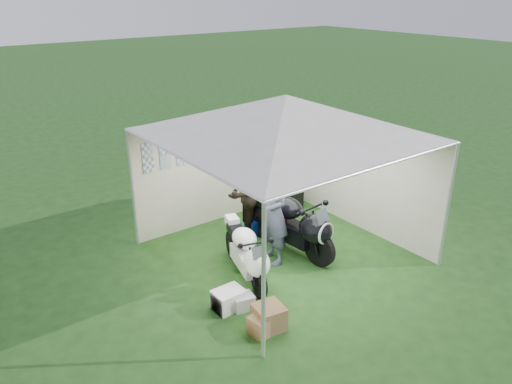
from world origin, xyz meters
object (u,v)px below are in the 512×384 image
at_px(motorcycle_white, 247,253).
at_px(person_blue_jacket, 274,212).
at_px(person_dark_jacket, 244,192).
at_px(crate_1, 269,317).
at_px(crate_2, 243,302).
at_px(motorcycle_black, 293,223).
at_px(crate_0, 229,299).
at_px(equipment_box, 289,199).
at_px(paddock_stand, 257,226).
at_px(canopy_tent, 284,119).
at_px(crate_3, 264,323).

xyz_separation_m(motorcycle_white, person_blue_jacket, (0.75, 0.21, 0.47)).
bearing_deg(person_blue_jacket, person_dark_jacket, -177.62).
height_order(person_blue_jacket, crate_1, person_blue_jacket).
bearing_deg(person_blue_jacket, motorcycle_white, -63.36).
bearing_deg(crate_2, motorcycle_black, 26.52).
bearing_deg(crate_0, equipment_box, 35.65).
height_order(motorcycle_black, person_dark_jacket, person_dark_jacket).
xyz_separation_m(person_dark_jacket, person_blue_jacket, (-0.17, -1.17, 0.05)).
xyz_separation_m(paddock_stand, crate_1, (-1.66, -2.51, 0.02)).
relative_size(canopy_tent, crate_0, 12.10).
bearing_deg(motorcycle_black, person_blue_jacket, 178.51).
bearing_deg(canopy_tent, paddock_stand, 83.37).
height_order(person_blue_jacket, crate_3, person_blue_jacket).
relative_size(paddock_stand, person_blue_jacket, 0.23).
xyz_separation_m(motorcycle_black, crate_2, (-1.78, -0.89, -0.49)).
relative_size(person_blue_jacket, crate_2, 6.07).
xyz_separation_m(canopy_tent, crate_0, (-1.75, -0.83, -2.42)).
relative_size(motorcycle_black, person_dark_jacket, 1.20).
distance_m(crate_0, crate_1, 0.79).
xyz_separation_m(motorcycle_white, crate_2, (-0.55, -0.64, -0.39)).
bearing_deg(equipment_box, person_blue_jacket, -137.35).
xyz_separation_m(canopy_tent, motorcycle_white, (-1.03, -0.33, -2.07)).
bearing_deg(crate_1, person_dark_jacket, 61.33).
height_order(canopy_tent, motorcycle_white, canopy_tent).
distance_m(motorcycle_black, crate_0, 2.14).
relative_size(crate_2, crate_3, 0.74).
distance_m(motorcycle_white, equipment_box, 3.00).
relative_size(motorcycle_black, crate_2, 6.90).
bearing_deg(canopy_tent, crate_1, -134.30).
relative_size(motorcycle_white, paddock_stand, 4.06).
xyz_separation_m(motorcycle_black, equipment_box, (1.19, 1.51, -0.35)).
height_order(person_dark_jacket, equipment_box, person_dark_jacket).
relative_size(paddock_stand, crate_1, 1.07).
height_order(motorcycle_white, crate_1, motorcycle_white).
xyz_separation_m(person_dark_jacket, crate_3, (-1.56, -2.67, -0.77)).
relative_size(equipment_box, crate_3, 1.20).
bearing_deg(paddock_stand, crate_3, -124.93).
height_order(person_dark_jacket, person_blue_jacket, person_blue_jacket).
bearing_deg(paddock_stand, person_blue_jacket, -110.45).
distance_m(paddock_stand, person_dark_jacket, 0.79).
distance_m(person_dark_jacket, person_blue_jacket, 1.18).
xyz_separation_m(equipment_box, crate_3, (-3.06, -3.05, -0.12)).
relative_size(person_dark_jacket, crate_0, 3.92).
bearing_deg(person_blue_jacket, crate_3, -31.96).
bearing_deg(paddock_stand, crate_1, -123.49).
distance_m(crate_2, crate_3, 0.66).
bearing_deg(motorcycle_white, person_blue_jacket, 32.09).
bearing_deg(crate_1, crate_0, 104.49).
bearing_deg(crate_0, paddock_stand, 43.27).
distance_m(canopy_tent, person_dark_jacket, 1.97).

